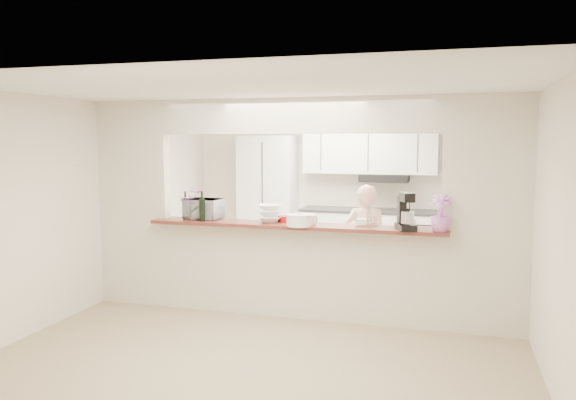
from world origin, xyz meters
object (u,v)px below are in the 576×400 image
at_px(toaster_oven, 204,209).
at_px(stand_mixer, 406,213).
at_px(person, 366,244).
at_px(refrigerator, 474,220).

distance_m(toaster_oven, stand_mixer, 2.40).
bearing_deg(stand_mixer, person, 119.25).
height_order(toaster_oven, stand_mixer, stand_mixer).
bearing_deg(refrigerator, stand_mixer, -106.11).
height_order(refrigerator, toaster_oven, refrigerator).
distance_m(refrigerator, person, 2.25).
distance_m(refrigerator, toaster_oven, 4.14).
bearing_deg(refrigerator, toaster_oven, -140.91).
bearing_deg(toaster_oven, person, 28.78).
xyz_separation_m(refrigerator, toaster_oven, (-3.20, -2.60, 0.36)).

